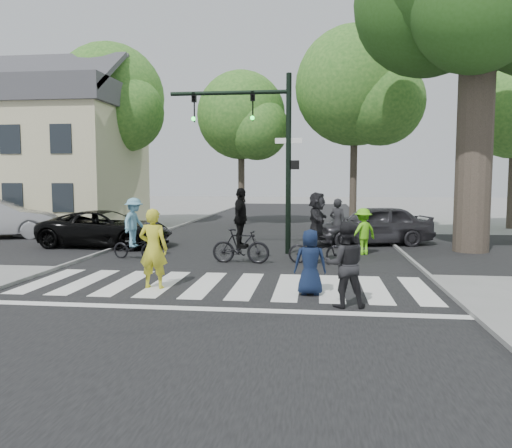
{
  "coord_description": "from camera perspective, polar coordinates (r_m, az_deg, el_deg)",
  "views": [
    {
      "loc": [
        2.15,
        -10.54,
        2.54
      ],
      "look_at": [
        0.5,
        3.0,
        1.3
      ],
      "focal_mm": 35.0,
      "sensor_mm": 36.0,
      "label": 1
    }
  ],
  "objects": [
    {
      "name": "cyclist_left",
      "position": [
        16.15,
        -13.73,
        -0.99
      ],
      "size": [
        1.61,
        1.1,
        1.94
      ],
      "color": "black",
      "rests_on": "ground"
    },
    {
      "name": "curb_left",
      "position": [
        17.31,
        -17.74,
        -3.32
      ],
      "size": [
        0.1,
        70.0,
        0.1
      ],
      "primitive_type": "cube",
      "color": "gray",
      "rests_on": "ground"
    },
    {
      "name": "road_stem",
      "position": [
        15.89,
        -0.92,
        -3.98
      ],
      "size": [
        10.0,
        70.0,
        0.01
      ],
      "primitive_type": "cube",
      "color": "black",
      "rests_on": "ground"
    },
    {
      "name": "bg_tree_3",
      "position": [
        26.27,
        11.96,
        14.74
      ],
      "size": [
        6.3,
        6.0,
        10.2
      ],
      "color": "brown",
      "rests_on": "ground"
    },
    {
      "name": "bystander_hivis",
      "position": [
        17.0,
        12.13,
        -0.86
      ],
      "size": [
        1.16,
        1.06,
        1.56
      ],
      "primitive_type": "imported",
      "rotation": [
        0.0,
        0.0,
        3.76
      ],
      "color": "#65D019",
      "rests_on": "ground"
    },
    {
      "name": "traffic_signal",
      "position": [
        16.89,
        0.84,
        9.82
      ],
      "size": [
        4.45,
        0.29,
        6.0
      ],
      "color": "black",
      "rests_on": "ground"
    },
    {
      "name": "bg_tree_0",
      "position": [
        31.14,
        -24.28,
        11.39
      ],
      "size": [
        5.46,
        5.2,
        8.97
      ],
      "color": "brown",
      "rests_on": "ground"
    },
    {
      "name": "cyclist_mid",
      "position": [
        14.93,
        -1.76,
        -0.99
      ],
      "size": [
        1.76,
        1.08,
        2.27
      ],
      "color": "black",
      "rests_on": "ground"
    },
    {
      "name": "bg_tree_2",
      "position": [
        27.63,
        -1.25,
        11.93
      ],
      "size": [
        5.04,
        4.8,
        8.4
      ],
      "color": "brown",
      "rests_on": "ground"
    },
    {
      "name": "road_cross",
      "position": [
        18.84,
        0.33,
        -2.53
      ],
      "size": [
        70.0,
        10.0,
        0.01
      ],
      "primitive_type": "cube",
      "color": "black",
      "rests_on": "ground"
    },
    {
      "name": "cyclist_right",
      "position": [
        14.97,
        6.98,
        -0.91
      ],
      "size": [
        1.73,
        1.61,
        2.15
      ],
      "color": "black",
      "rests_on": "ground"
    },
    {
      "name": "pedestrian_child",
      "position": [
        10.96,
        6.22,
        -4.37
      ],
      "size": [
        0.74,
        0.51,
        1.45
      ],
      "primitive_type": "imported",
      "rotation": [
        0.0,
        0.0,
        3.22
      ],
      "color": "#0F1B35",
      "rests_on": "ground"
    },
    {
      "name": "bystander_dark",
      "position": [
        18.6,
        9.31,
        0.1
      ],
      "size": [
        0.79,
        0.71,
        1.82
      ],
      "primitive_type": "imported",
      "rotation": [
        0.0,
        0.0,
        2.61
      ],
      "color": "black",
      "rests_on": "ground"
    },
    {
      "name": "crosswalk",
      "position": [
        11.69,
        -3.86,
        -7.33
      ],
      "size": [
        10.0,
        3.85,
        0.01
      ],
      "color": "silver",
      "rests_on": "ground"
    },
    {
      "name": "bg_tree_1",
      "position": [
        28.49,
        -15.96,
        13.3
      ],
      "size": [
        6.09,
        5.8,
        9.8
      ],
      "color": "brown",
      "rests_on": "ground"
    },
    {
      "name": "pedestrian_adult",
      "position": [
        10.01,
        10.15,
        -4.59
      ],
      "size": [
        0.9,
        0.73,
        1.71
      ],
      "primitive_type": "imported",
      "rotation": [
        0.0,
        0.0,
        3.25
      ],
      "color": "black",
      "rests_on": "ground"
    },
    {
      "name": "pedestrian_woman",
      "position": [
        11.77,
        -11.66,
        -2.77
      ],
      "size": [
        0.71,
        0.49,
        1.86
      ],
      "primitive_type": "imported",
      "rotation": [
        0.0,
        0.0,
        3.08
      ],
      "color": "gold",
      "rests_on": "ground"
    },
    {
      "name": "house",
      "position": [
        28.09,
        -22.31,
        7.38
      ],
      "size": [
        8.4,
        8.1,
        8.82
      ],
      "color": "beige",
      "rests_on": "ground"
    },
    {
      "name": "car_grey",
      "position": [
        19.68,
        13.2,
        -0.11
      ],
      "size": [
        4.83,
        2.95,
        1.54
      ],
      "primitive_type": "imported",
      "rotation": [
        0.0,
        0.0,
        -1.3
      ],
      "color": "#333237",
      "rests_on": "ground"
    },
    {
      "name": "ground",
      "position": [
        11.06,
        -4.51,
        -8.11
      ],
      "size": [
        120.0,
        120.0,
        0.0
      ],
      "primitive_type": "plane",
      "color": "gray",
      "rests_on": "ground"
    },
    {
      "name": "car_suv",
      "position": [
        19.43,
        -16.74,
        -0.52
      ],
      "size": [
        5.03,
        2.58,
        1.36
      ],
      "primitive_type": "imported",
      "rotation": [
        0.0,
        0.0,
        1.5
      ],
      "color": "black",
      "rests_on": "ground"
    },
    {
      "name": "curb_right",
      "position": [
        16.0,
        17.34,
        -3.99
      ],
      "size": [
        0.1,
        70.0,
        0.1
      ],
      "primitive_type": "cube",
      "color": "gray",
      "rests_on": "ground"
    }
  ]
}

